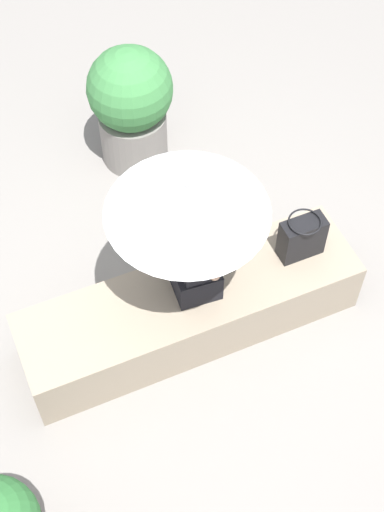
# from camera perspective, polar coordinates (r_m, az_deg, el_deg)

# --- Properties ---
(ground_plane) EXTENTS (14.00, 14.00, 0.00)m
(ground_plane) POSITION_cam_1_polar(r_m,az_deg,el_deg) (5.11, -0.12, -5.46)
(ground_plane) COLOR gray
(stone_bench) EXTENTS (2.26, 0.60, 0.43)m
(stone_bench) POSITION_cam_1_polar(r_m,az_deg,el_deg) (4.92, -0.13, -4.18)
(stone_bench) COLOR gray
(stone_bench) RESTS_ON ground
(person_seated) EXTENTS (0.31, 0.48, 0.90)m
(person_seated) POSITION_cam_1_polar(r_m,az_deg,el_deg) (4.46, 0.14, 0.62)
(person_seated) COLOR black
(person_seated) RESTS_ON stone_bench
(parasol) EXTENTS (0.95, 0.95, 1.01)m
(parasol) POSITION_cam_1_polar(r_m,az_deg,el_deg) (4.06, -0.40, 4.37)
(parasol) COLOR #B7B7BC
(parasol) RESTS_ON stone_bench
(handbag_black) EXTENTS (0.29, 0.22, 0.33)m
(handbag_black) POSITION_cam_1_polar(r_m,az_deg,el_deg) (4.85, 8.47, 1.44)
(handbag_black) COLOR black
(handbag_black) RESTS_ON stone_bench
(planter_near) EXTENTS (0.65, 0.65, 1.03)m
(planter_near) POSITION_cam_1_polar(r_m,az_deg,el_deg) (5.73, -4.72, 11.59)
(planter_near) COLOR gray
(planter_near) RESTS_ON ground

